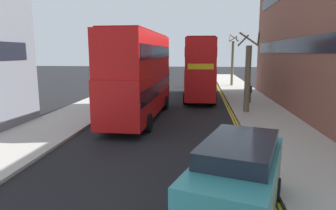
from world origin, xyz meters
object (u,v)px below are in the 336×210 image
at_px(double_decker_bus_away, 140,73).
at_px(taxi_minivan, 237,181).
at_px(pedestrian_far, 250,93).
at_px(double_decker_bus_oncoming, 200,67).

bearing_deg(double_decker_bus_away, taxi_minivan, -67.18).
height_order(double_decker_bus_away, pedestrian_far, double_decker_bus_away).
xyz_separation_m(taxi_minivan, pedestrian_far, (3.20, 18.24, -0.08)).
relative_size(double_decker_bus_away, pedestrian_far, 6.71).
bearing_deg(taxi_minivan, double_decker_bus_away, 112.82).
distance_m(double_decker_bus_away, double_decker_bus_oncoming, 10.06).
bearing_deg(double_decker_bus_away, pedestrian_far, 38.36).
relative_size(double_decker_bus_oncoming, pedestrian_far, 6.69).
height_order(double_decker_bus_away, taxi_minivan, double_decker_bus_away).
bearing_deg(double_decker_bus_oncoming, pedestrian_far, -33.43).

